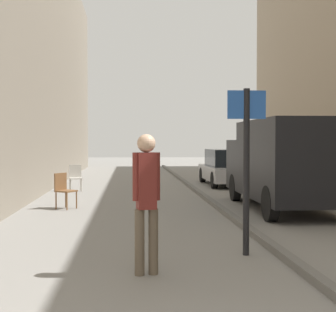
{
  "coord_description": "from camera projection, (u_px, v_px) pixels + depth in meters",
  "views": [
    {
      "loc": [
        -0.75,
        -2.27,
        1.78
      ],
      "look_at": [
        0.14,
        9.12,
        1.44
      ],
      "focal_mm": 52.77,
      "sensor_mm": 36.0,
      "label": 1
    }
  ],
  "objects": [
    {
      "name": "street_sign_post",
      "position": [
        246.0,
        156.0,
        7.68
      ],
      "size": [
        0.6,
        0.1,
        2.6
      ],
      "rotation": [
        0.0,
        0.0,
        3.13
      ],
      "color": "black",
      "rests_on": "ground_plane"
    },
    {
      "name": "delivery_van",
      "position": [
        286.0,
        162.0,
        12.83
      ],
      "size": [
        2.11,
        5.43,
        2.31
      ],
      "rotation": [
        0.0,
        0.0,
        -0.01
      ],
      "color": "black",
      "rests_on": "ground_plane"
    },
    {
      "name": "ground_plane",
      "position": [
        155.0,
        202.0,
        14.33
      ],
      "size": [
        80.0,
        80.0,
        0.0
      ],
      "primitive_type": "plane",
      "color": "gray"
    },
    {
      "name": "kerb_strip",
      "position": [
        209.0,
        200.0,
        14.45
      ],
      "size": [
        0.16,
        40.0,
        0.12
      ],
      "primitive_type": "cube",
      "color": "#615F5B",
      "rests_on": "ground_plane"
    },
    {
      "name": "cafe_chair_by_doorway",
      "position": [
        75.0,
        176.0,
        17.48
      ],
      "size": [
        0.52,
        0.52,
        0.94
      ],
      "rotation": [
        0.0,
        0.0,
        3.34
      ],
      "color": "#B7B2A8",
      "rests_on": "ground_plane"
    },
    {
      "name": "parked_car",
      "position": [
        228.0,
        168.0,
        20.0
      ],
      "size": [
        1.86,
        4.21,
        1.45
      ],
      "rotation": [
        0.0,
        0.0,
        0.01
      ],
      "color": "#B7B7BC",
      "rests_on": "ground_plane"
    },
    {
      "name": "pedestrian_main_foreground",
      "position": [
        146.0,
        194.0,
        6.55
      ],
      "size": [
        0.37,
        0.25,
        1.88
      ],
      "rotation": [
        0.0,
        0.0,
        0.19
      ],
      "color": "brown",
      "rests_on": "ground_plane"
    },
    {
      "name": "cafe_chair_near_window",
      "position": [
        64.0,
        188.0,
        13.02
      ],
      "size": [
        0.61,
        0.61,
        0.94
      ],
      "rotation": [
        0.0,
        0.0,
        4.11
      ],
      "color": "brown",
      "rests_on": "ground_plane"
    }
  ]
}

